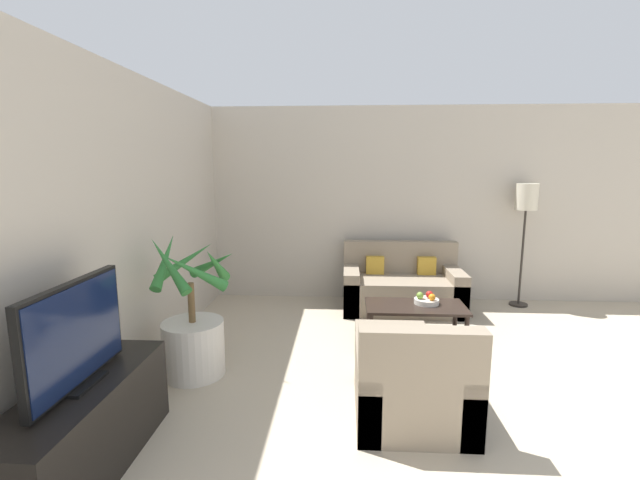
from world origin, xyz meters
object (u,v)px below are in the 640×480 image
(floor_lamp, at_px, (526,205))
(coffee_table, at_px, (415,309))
(potted_palm, at_px, (193,332))
(fruit_bowl, at_px, (426,301))
(apple_red, at_px, (430,295))
(orange_fruit, at_px, (432,297))
(armchair, at_px, (413,386))
(tv_console, at_px, (85,430))
(television, at_px, (76,335))
(sofa_loveseat, at_px, (402,288))
(ottoman, at_px, (391,347))
(apple_green, at_px, (420,295))

(floor_lamp, xyz_separation_m, coffee_table, (-1.60, -1.20, -1.06))
(potted_palm, bearing_deg, fruit_bowl, 24.86)
(apple_red, bearing_deg, orange_fruit, -83.40)
(orange_fruit, xyz_separation_m, armchair, (-0.45, -1.60, -0.20))
(armchair, bearing_deg, coffee_table, 80.28)
(tv_console, height_order, television, television)
(potted_palm, distance_m, floor_lamp, 4.46)
(potted_palm, height_order, fruit_bowl, potted_palm)
(television, distance_m, orange_fruit, 3.45)
(fruit_bowl, bearing_deg, television, -136.59)
(sofa_loveseat, bearing_deg, floor_lamp, 8.32)
(coffee_table, bearing_deg, armchair, -99.72)
(sofa_loveseat, bearing_deg, fruit_bowl, -80.21)
(television, xyz_separation_m, armchair, (2.09, 0.70, -0.64))
(coffee_table, bearing_deg, apple_red, 28.89)
(fruit_bowl, bearing_deg, orange_fruit, -50.67)
(potted_palm, xyz_separation_m, fruit_bowl, (2.28, 1.06, -0.00))
(coffee_table, bearing_deg, orange_fruit, 1.70)
(television, height_order, apple_red, television)
(ottoman, bearing_deg, apple_red, 58.50)
(television, relative_size, orange_fruit, 11.78)
(apple_green, distance_m, armchair, 1.69)
(floor_lamp, relative_size, coffee_table, 1.52)
(tv_console, distance_m, ottoman, 2.56)
(ottoman, bearing_deg, television, -142.36)
(fruit_bowl, distance_m, apple_red, 0.08)
(sofa_loveseat, bearing_deg, potted_palm, -137.28)
(sofa_loveseat, distance_m, apple_red, 0.91)
(coffee_table, distance_m, armchair, 1.62)
(potted_palm, relative_size, coffee_table, 1.20)
(floor_lamp, xyz_separation_m, apple_green, (-1.55, -1.15, -0.92))
(television, bearing_deg, apple_red, 43.35)
(sofa_loveseat, bearing_deg, tv_console, -125.65)
(television, relative_size, armchair, 1.02)
(orange_fruit, bearing_deg, potted_palm, -156.76)
(armchair, bearing_deg, floor_lamp, 56.14)
(potted_palm, bearing_deg, orange_fruit, 23.24)
(armchair, bearing_deg, potted_palm, 162.28)
(apple_red, height_order, ottoman, apple_red)
(armchair, bearing_deg, fruit_bowl, 76.31)
(potted_palm, height_order, ottoman, potted_palm)
(tv_console, relative_size, coffee_table, 1.25)
(apple_red, height_order, armchair, armchair)
(potted_palm, xyz_separation_m, armchair, (1.87, -0.60, -0.14))
(sofa_loveseat, xyz_separation_m, orange_fruit, (0.20, -0.96, 0.17))
(floor_lamp, height_order, ottoman, floor_lamp)
(sofa_loveseat, distance_m, armchair, 2.57)
(potted_palm, xyz_separation_m, orange_fruit, (2.32, 1.00, 0.06))
(coffee_table, distance_m, ottoman, 0.82)
(tv_console, distance_m, floor_lamp, 5.40)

